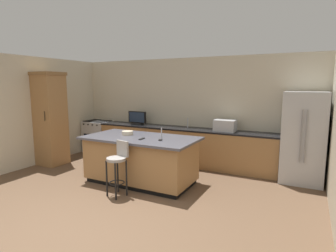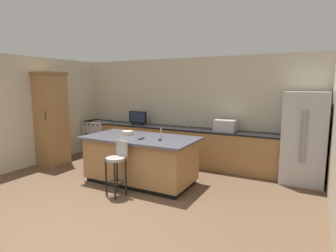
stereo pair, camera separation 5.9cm
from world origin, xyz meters
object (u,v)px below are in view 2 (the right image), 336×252
object	(u,v)px
bar_stool_center	(117,163)
cell_phone	(160,140)
refrigerator	(304,138)
tv_remote	(141,139)
kitchen_island	(141,159)
range_oven	(99,136)
tv_monitor	(138,119)
microwave	(225,126)
cabinet_tower	(51,117)
fruit_bowl	(127,133)

from	to	relation	value
bar_stool_center	cell_phone	size ratio (longest dim) A/B	6.53
refrigerator	tv_remote	xyz separation A→B (m)	(-2.74, -1.74, 0.03)
kitchen_island	range_oven	xyz separation A→B (m)	(-2.55, 1.63, -0.02)
tv_monitor	cell_phone	world-z (taller)	tv_monitor
bar_stool_center	cell_phone	xyz separation A→B (m)	(0.50, 0.65, 0.35)
kitchen_island	microwave	world-z (taller)	microwave
cabinet_tower	fruit_bowl	bearing A→B (deg)	-0.74
kitchen_island	cell_phone	distance (m)	0.69
kitchen_island	bar_stool_center	xyz separation A→B (m)	(0.01, -0.76, 0.11)
bar_stool_center	cell_phone	world-z (taller)	bar_stool_center
refrigerator	bar_stool_center	size ratio (longest dim) A/B	1.87
bar_stool_center	refrigerator	bearing A→B (deg)	52.18
refrigerator	tv_remote	size ratio (longest dim) A/B	10.75
refrigerator	tv_remote	bearing A→B (deg)	-147.60
kitchen_island	bar_stool_center	distance (m)	0.77
tv_monitor	tv_remote	xyz separation A→B (m)	(1.28, -1.77, -0.12)
fruit_bowl	cell_phone	bearing A→B (deg)	-11.44
kitchen_island	microwave	bearing A→B (deg)	52.62
bar_stool_center	cell_phone	bearing A→B (deg)	66.05
microwave	cell_phone	world-z (taller)	microwave
cell_phone	tv_remote	world-z (taller)	tv_remote
cabinet_tower	microwave	xyz separation A→B (m)	(3.93, 1.53, -0.14)
range_oven	microwave	distance (m)	3.84
cabinet_tower	microwave	distance (m)	4.22
range_oven	fruit_bowl	xyz separation A→B (m)	(2.18, -1.56, 0.52)
tv_monitor	tv_remote	world-z (taller)	tv_monitor
refrigerator	microwave	xyz separation A→B (m)	(-1.63, 0.09, 0.12)
microwave	range_oven	bearing A→B (deg)	-179.98
cell_phone	tv_remote	xyz separation A→B (m)	(-0.36, -0.08, 0.01)
range_oven	tv_monitor	distance (m)	1.55
range_oven	bar_stool_center	size ratio (longest dim) A/B	0.94
cabinet_tower	bar_stool_center	size ratio (longest dim) A/B	2.31
kitchen_island	bar_stool_center	size ratio (longest dim) A/B	2.32
tv_monitor	fruit_bowl	world-z (taller)	tv_monitor
kitchen_island	tv_monitor	distance (m)	2.03
microwave	fruit_bowl	world-z (taller)	microwave
refrigerator	cell_phone	world-z (taller)	refrigerator
cabinet_tower	cell_phone	world-z (taller)	cabinet_tower
microwave	bar_stool_center	distance (m)	2.74
refrigerator	tv_monitor	xyz separation A→B (m)	(-4.01, 0.04, 0.15)
fruit_bowl	cell_phone	xyz separation A→B (m)	(0.88, -0.18, -0.04)
range_oven	fruit_bowl	size ratio (longest dim) A/B	4.01
kitchen_island	cabinet_tower	bearing A→B (deg)	177.84
microwave	tv_monitor	world-z (taller)	tv_monitor
refrigerator	microwave	bearing A→B (deg)	176.88
range_oven	cell_phone	xyz separation A→B (m)	(3.06, -1.74, 0.48)
refrigerator	cell_phone	distance (m)	2.89
cabinet_tower	microwave	size ratio (longest dim) A/B	4.72
tv_remote	range_oven	bearing A→B (deg)	142.77
tv_monitor	fruit_bowl	size ratio (longest dim) A/B	2.29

